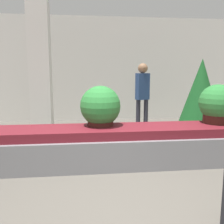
{
  "coord_description": "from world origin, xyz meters",
  "views": [
    {
      "loc": [
        -0.46,
        -2.53,
        1.5
      ],
      "look_at": [
        0.0,
        1.44,
        0.87
      ],
      "focal_mm": 40.0,
      "sensor_mm": 36.0,
      "label": 1
    }
  ],
  "objects": [
    {
      "name": "decorated_tree",
      "position": [
        2.35,
        3.15,
        1.01
      ],
      "size": [
        1.07,
        1.07,
        1.84
      ],
      "color": "#4C331E",
      "rests_on": "ground_plane"
    },
    {
      "name": "back_wall",
      "position": [
        0.0,
        5.37,
        1.6
      ],
      "size": [
        18.0,
        0.06,
        3.2
      ],
      "color": "silver",
      "rests_on": "ground_plane"
    },
    {
      "name": "potted_plant_1",
      "position": [
        1.88,
        1.56,
        0.95
      ],
      "size": [
        0.64,
        0.64,
        0.68
      ],
      "color": "#381914",
      "rests_on": "carousel"
    },
    {
      "name": "potted_plant_0",
      "position": [
        -0.18,
        1.59,
        0.93
      ],
      "size": [
        0.68,
        0.68,
        0.68
      ],
      "color": "#381914",
      "rests_on": "carousel"
    },
    {
      "name": "carousel",
      "position": [
        0.0,
        1.44,
        0.3
      ],
      "size": [
        8.7,
        0.89,
        0.62
      ],
      "color": "gray",
      "rests_on": "ground_plane"
    },
    {
      "name": "traveler_0",
      "position": [
        1.02,
        3.6,
        1.04
      ],
      "size": [
        0.36,
        0.27,
        1.73
      ],
      "rotation": [
        0.0,
        0.0,
        0.32
      ],
      "color": "#282833",
      "rests_on": "ground_plane"
    },
    {
      "name": "ground_plane",
      "position": [
        0.0,
        0.0,
        0.0
      ],
      "size": [
        18.0,
        18.0,
        0.0
      ],
      "primitive_type": "plane",
      "color": "#59544C"
    },
    {
      "name": "pillar",
      "position": [
        -1.5,
        3.86,
        1.6
      ],
      "size": [
        0.5,
        0.5,
        3.2
      ],
      "color": "silver",
      "rests_on": "ground_plane"
    }
  ]
}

